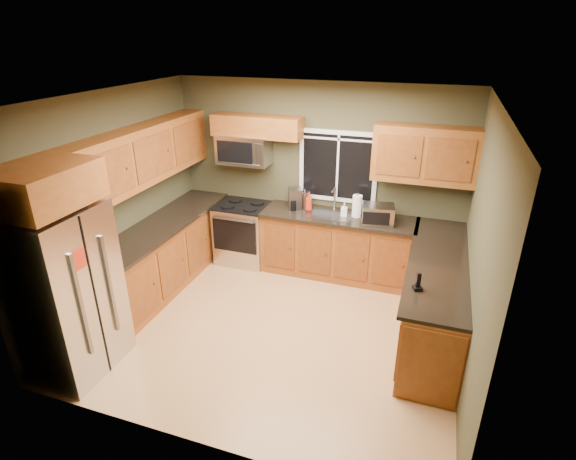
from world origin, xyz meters
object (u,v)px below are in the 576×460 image
Objects in this scene: paper_towel_roll at (357,206)px; cordless_phone at (418,285)px; kettle at (305,198)px; refrigerator at (67,293)px; range at (244,233)px; toaster_oven at (378,214)px; soap_bottle_b at (344,210)px; microwave at (244,149)px; coffee_maker at (295,199)px; soap_bottle_a at (309,202)px.

cordless_phone is (0.94, -1.70, -0.10)m from paper_towel_roll.
cordless_phone is at bearing -46.39° from kettle.
refrigerator is 1.92× the size of range.
toaster_oven is at bearing -2.45° from range.
cordless_phone is at bearing -56.29° from soap_bottle_b.
range is 3.15m from cordless_phone.
microwave is at bearing 90.02° from range.
refrigerator is at bearing -128.40° from soap_bottle_b.
soap_bottle_b is (-0.48, 0.12, -0.03)m from toaster_oven.
cordless_phone is at bearing -61.00° from paper_towel_roll.
coffee_maker is at bearing -4.42° from microwave.
cordless_phone is at bearing -33.86° from microwave.
paper_towel_roll reaches higher than range.
microwave is 2.13m from toaster_oven.
toaster_oven is at bearing -13.61° from soap_bottle_b.
paper_towel_roll is (2.39, 2.83, 0.19)m from refrigerator.
range is 1.00m from coffee_maker.
soap_bottle_b is at bearing -13.63° from kettle.
coffee_maker reaches higher than kettle.
paper_towel_roll reaches higher than toaster_oven.
range is 1.63m from soap_bottle_b.
toaster_oven is 1.53× the size of coffee_maker.
coffee_maker is at bearing 137.20° from cordless_phone.
soap_bottle_b is (1.53, -0.11, -0.70)m from microwave.
paper_towel_roll reaches higher than kettle.
cordless_phone is (2.64, -1.64, 0.53)m from range.
kettle is at bearing 171.54° from paper_towel_roll.
soap_bottle_a is at bearing -179.96° from paper_towel_roll.
microwave is at bearing 176.05° from soap_bottle_b.
coffee_maker is (-1.22, 0.16, 0.01)m from toaster_oven.
refrigerator is 3.52m from cordless_phone.
refrigerator is at bearing -117.54° from coffee_maker.
coffee_maker is at bearing 172.48° from toaster_oven.
cordless_phone is (1.11, -1.67, -0.04)m from soap_bottle_b.
range is at bearing -178.86° from soap_bottle_b.
toaster_oven is 2.44× the size of soap_bottle_b.
refrigerator is 3.95× the size of toaster_oven.
range is 1.81m from paper_towel_roll.
soap_bottle_a is at bearing 171.57° from toaster_oven.
soap_bottle_a is (0.21, -0.01, -0.01)m from coffee_maker.
kettle is at bearing 61.52° from refrigerator.
range is at bearing -174.62° from coffee_maker.
soap_bottle_a is at bearing 176.46° from soap_bottle_b.
cordless_phone is (0.63, -1.55, -0.07)m from toaster_oven.
refrigerator is 3.10m from microwave.
soap_bottle_b is (1.53, 0.03, 0.56)m from range.
soap_bottle_b is (0.74, -0.04, -0.05)m from coffee_maker.
kettle is (0.91, 0.18, 0.60)m from range.
range is (0.69, 2.77, -0.43)m from refrigerator.
toaster_oven is at bearing 44.83° from refrigerator.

